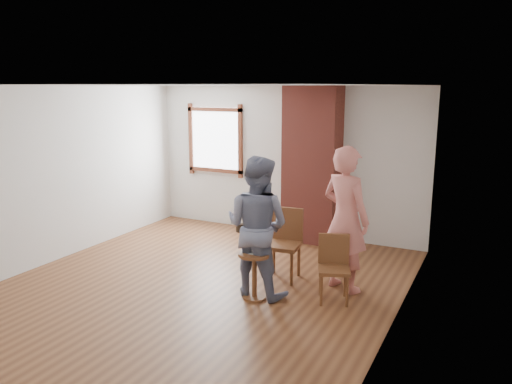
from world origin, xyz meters
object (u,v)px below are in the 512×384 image
stoneware_crock (259,223)px  dining_chair_right (334,264)px  man (257,226)px  person_pink (345,219)px  side_table (254,268)px  dining_chair_left (284,240)px

stoneware_crock → dining_chair_right: dining_chair_right is taller
stoneware_crock → man: size_ratio=0.24×
dining_chair_right → person_pink: size_ratio=0.43×
stoneware_crock → dining_chair_right: size_ratio=0.53×
side_table → person_pink: (0.89, 0.80, 0.53)m
stoneware_crock → side_table: bearing=-65.0°
stoneware_crock → man: 2.64m
dining_chair_left → dining_chair_right: (0.83, -0.39, -0.08)m
stoneware_crock → man: bearing=-64.4°
man → stoneware_crock: bearing=-60.9°
dining_chair_right → stoneware_crock: bearing=113.5°
dining_chair_right → side_table: dining_chair_right is taller
side_table → stoneware_crock: bearing=115.0°
dining_chair_left → stoneware_crock: bearing=119.4°
dining_chair_left → man: 0.75m
stoneware_crock → dining_chair_left: bearing=-54.1°
side_table → person_pink: person_pink is taller
stoneware_crock → person_pink: (2.04, -1.67, 0.72)m
stoneware_crock → person_pink: bearing=-39.3°
dining_chair_right → side_table: (-0.87, -0.44, -0.05)m
man → person_pink: size_ratio=0.94×
dining_chair_left → person_pink: (0.85, -0.03, 0.40)m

